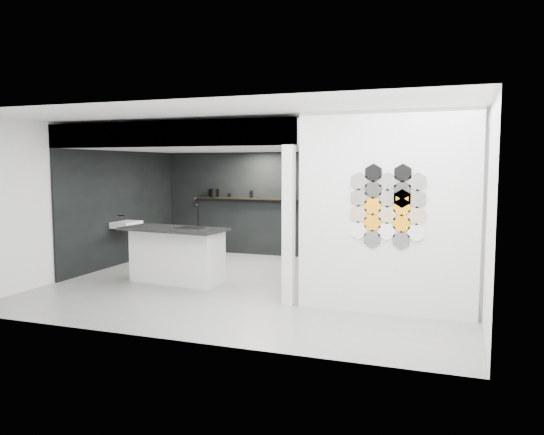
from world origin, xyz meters
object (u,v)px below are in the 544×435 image
(kitchen_island, at_px, (177,254))
(utensil_cup, at_px, (229,195))
(bottle_dark, at_px, (251,194))
(glass_vase, at_px, (313,196))
(partition_panel, at_px, (386,213))
(wall_basin, at_px, (126,224))
(stockpot, at_px, (214,193))
(glass_bowl, at_px, (313,197))
(kettle, at_px, (310,195))

(kitchen_island, bearing_deg, utensil_cup, 102.79)
(bottle_dark, xyz_separation_m, utensil_cup, (-0.56, 0.00, -0.04))
(kitchen_island, height_order, glass_vase, kitchen_island)
(partition_panel, height_order, kitchen_island, partition_panel)
(partition_panel, bearing_deg, utensil_cup, 136.66)
(kitchen_island, bearing_deg, wall_basin, 154.78)
(utensil_cup, bearing_deg, stockpot, 180.00)
(glass_bowl, relative_size, bottle_dark, 0.73)
(kitchen_island, height_order, glass_bowl, kitchen_island)
(kitchen_island, distance_m, utensil_cup, 3.26)
(kitchen_island, distance_m, glass_vase, 3.62)
(stockpot, bearing_deg, glass_vase, 0.00)
(kitchen_island, bearing_deg, glass_vase, 68.02)
(glass_bowl, bearing_deg, glass_vase, 0.00)
(kettle, height_order, glass_bowl, kettle)
(partition_panel, height_order, kettle, partition_panel)
(wall_basin, xyz_separation_m, glass_vase, (3.39, 2.07, 0.53))
(bottle_dark, height_order, utensil_cup, bottle_dark)
(wall_basin, bearing_deg, utensil_cup, 56.46)
(partition_panel, xyz_separation_m, stockpot, (-4.48, 3.87, 0.01))
(wall_basin, height_order, kettle, kettle)
(glass_vase, height_order, bottle_dark, bottle_dark)
(kitchen_island, height_order, bottle_dark, kitchen_island)
(wall_basin, bearing_deg, glass_vase, 31.35)
(wall_basin, bearing_deg, stockpot, 64.60)
(glass_bowl, height_order, bottle_dark, bottle_dark)
(wall_basin, height_order, stockpot, stockpot)
(kitchen_island, distance_m, glass_bowl, 3.62)
(kitchen_island, bearing_deg, glass_bowl, 68.02)
(glass_bowl, bearing_deg, utensil_cup, 180.00)
(kettle, relative_size, utensil_cup, 2.25)
(glass_vase, bearing_deg, partition_panel, -61.77)
(glass_bowl, relative_size, glass_vase, 1.00)
(stockpot, distance_m, kettle, 2.33)
(stockpot, xyz_separation_m, glass_bowl, (2.41, 0.00, -0.05))
(partition_panel, xyz_separation_m, kitchen_island, (-3.70, 0.75, -0.90))
(kettle, bearing_deg, bottle_dark, 160.82)
(glass_vase, bearing_deg, utensil_cup, 180.00)
(wall_basin, relative_size, kitchen_island, 0.31)
(partition_panel, relative_size, kettle, 13.56)
(glass_vase, bearing_deg, kettle, 180.00)
(utensil_cup, bearing_deg, kitchen_island, -82.82)
(kettle, relative_size, bottle_dark, 1.27)
(utensil_cup, bearing_deg, kettle, 0.00)
(partition_panel, distance_m, wall_basin, 5.78)
(glass_bowl, relative_size, utensil_cup, 1.30)
(kitchen_island, distance_m, bottle_dark, 3.25)
(kitchen_island, relative_size, kettle, 9.28)
(wall_basin, distance_m, utensil_cup, 2.53)
(wall_basin, distance_m, kettle, 3.94)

